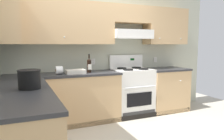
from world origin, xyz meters
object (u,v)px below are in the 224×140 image
Objects in this scene: wine_bottle at (89,65)px; paper_towel_roll at (59,70)px; stove at (132,91)px; bucket at (29,79)px; bowl at (76,72)px.

wine_bottle is 0.54m from paper_towel_roll.
paper_towel_roll is at bearing -179.95° from wine_bottle.
paper_towel_roll is (-1.45, -0.05, 0.50)m from stove.
wine_bottle is at bearing 0.05° from paper_towel_roll.
wine_bottle is 1.54m from bucket.
stove is 1.27m from bowl.
stove is at bearing 3.40° from wine_bottle.
bowl is (-0.26, -0.05, -0.11)m from wine_bottle.
wine_bottle reaches higher than bowl.
paper_towel_roll is (-0.27, 0.05, 0.04)m from bowl.
paper_towel_roll is (-0.54, -0.00, -0.07)m from wine_bottle.
stove is 4.62× the size of bucket.
wine_bottle is 2.44× the size of paper_towel_roll.
stove reaches higher than bowl.
bucket reaches higher than paper_towel_roll.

